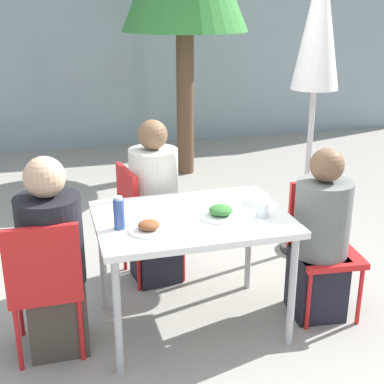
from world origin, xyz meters
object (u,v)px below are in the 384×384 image
chair_left (45,279)px  bottle (119,213)px  person_right (320,240)px  closed_umbrella (318,36)px  chair_right (322,238)px  person_left (53,263)px  drinking_cup (262,209)px  chair_far (142,215)px  salad_bowl (256,199)px  person_far (154,207)px

chair_left → bottle: bearing=1.5°
person_right → closed_umbrella: (0.35, 0.88, 1.19)m
chair_right → bottle: (-1.32, -0.06, 0.34)m
person_left → drinking_cup: size_ratio=13.25×
person_right → bottle: bearing=5.1°
person_left → bottle: (0.38, -0.07, 0.29)m
person_left → chair_right: 1.70m
chair_far → chair_right: bearing=48.2°
chair_right → chair_far: (-1.06, 0.70, 0.00)m
bottle → chair_far: bearing=71.5°
chair_right → salad_bowl: bearing=-8.1°
person_far → closed_umbrella: bearing=88.3°
person_far → bottle: bearing=-33.5°
salad_bowl → chair_left: bearing=-172.1°
person_left → person_right: bearing=-2.8°
salad_bowl → bottle: bearing=-169.1°
chair_left → bottle: size_ratio=4.54×
chair_left → person_right: bearing=-0.0°
chair_far → drinking_cup: chair_far is taller
person_left → chair_right: bearing=-0.2°
person_far → person_left: bearing=-55.9°
person_right → drinking_cup: bearing=10.5°
drinking_cup → salad_bowl: bearing=77.7°
chair_right → drinking_cup: (-0.48, -0.11, 0.30)m
closed_umbrella → drinking_cup: closed_umbrella is taller
person_far → bottle: (-0.34, -0.73, 0.28)m
chair_left → chair_far: bearing=48.5°
closed_umbrella → bottle: 2.03m
person_far → closed_umbrella: closed_umbrella is taller
drinking_cup → salad_bowl: (0.05, 0.22, -0.02)m
person_left → chair_right: size_ratio=1.37×
chair_right → closed_umbrella: bearing=-104.2°
chair_left → salad_bowl: bearing=7.8°
person_far → drinking_cup: person_far is taller
closed_umbrella → salad_bowl: 1.38m
chair_right → person_far: person_far is taller
chair_left → salad_bowl: size_ratio=5.85×
drinking_cup → salad_bowl: 0.22m
closed_umbrella → person_left: bearing=-158.0°
chair_right → chair_far: same height
person_left → closed_umbrella: bearing=22.0°
person_left → chair_left: bearing=-121.9°
person_right → chair_far: 1.27m
closed_umbrella → bottle: (-1.61, -0.87, -0.87)m
chair_left → drinking_cup: size_ratio=9.64×
chair_right → closed_umbrella: size_ratio=0.37×
salad_bowl → person_right: bearing=-25.7°
closed_umbrella → bottle: bearing=-151.5°
person_left → salad_bowl: (1.26, 0.10, 0.23)m
bottle → salad_bowl: 0.90m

